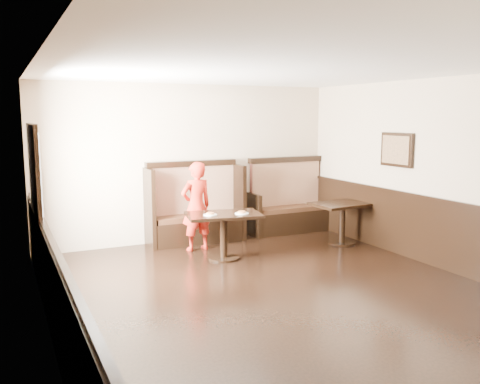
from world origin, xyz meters
TOP-DOWN VIEW (x-y plane):
  - ground at (0.00, 0.00)m, footprint 7.00×7.00m
  - room_shell at (-0.30, 0.28)m, footprint 7.00×7.00m
  - booth_main at (0.00, 3.30)m, footprint 1.75×0.72m
  - booth_neighbor at (1.95, 3.29)m, footprint 1.65×0.72m
  - table_main at (0.01, 2.04)m, footprint 1.26×0.91m
  - table_neighbor at (2.29, 2.03)m, footprint 1.09×0.75m
  - child at (-0.18, 2.73)m, footprint 0.58×0.42m
  - pizza_plate_left at (-0.22, 2.01)m, footprint 0.21×0.21m
  - pizza_plate_right at (0.26, 1.90)m, footprint 0.22×0.22m

SIDE VIEW (x-z plane):
  - ground at x=0.00m, z-range 0.00..0.00m
  - booth_neighbor at x=1.95m, z-range -0.24..1.21m
  - booth_main at x=0.00m, z-range -0.20..1.25m
  - table_neighbor at x=2.29m, z-range 0.18..0.91m
  - table_main at x=0.01m, z-range 0.19..0.93m
  - room_shell at x=-0.30m, z-range -2.83..4.17m
  - pizza_plate_left at x=-0.22m, z-range 0.73..0.76m
  - pizza_plate_right at x=0.26m, z-range 0.73..0.77m
  - child at x=-0.18m, z-range 0.00..1.49m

